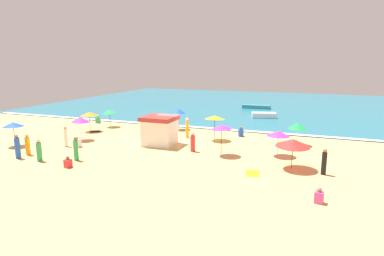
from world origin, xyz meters
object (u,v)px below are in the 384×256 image
beachgoer_9 (187,128)px  beachgoer_4 (17,147)px  beach_umbrella_5 (278,133)px  beach_umbrella_7 (178,111)px  beach_umbrella_0 (80,120)px  small_boat_0 (264,115)px  beach_umbrella_1 (110,111)px  lifeguard_cabana (160,130)px  beach_umbrella_2 (293,143)px  beachgoer_7 (98,120)px  beach_umbrella_3 (215,117)px  beachgoer_5 (66,137)px  small_boat_1 (256,107)px  beachgoer_10 (193,143)px  beachgoer_8 (324,162)px  beachgoer_0 (28,145)px  beach_umbrella_8 (13,124)px  beach_umbrella_4 (298,126)px  beachgoer_6 (319,196)px  beachgoer_12 (76,149)px  beachgoer_3 (39,151)px  beach_umbrella_9 (89,114)px  beachgoer_11 (77,143)px  beachgoer_2 (68,163)px  beachgoer_1 (241,132)px  beach_umbrella_6 (221,127)px

beachgoer_9 → beachgoer_4: bearing=-130.7°
beach_umbrella_5 → beach_umbrella_7: 12.66m
beach_umbrella_0 → small_boat_0: size_ratio=0.68×
beach_umbrella_1 → lifeguard_cabana: bearing=-30.7°
beach_umbrella_2 → beach_umbrella_1: bearing=158.6°
beach_umbrella_5 → beachgoer_7: bearing=163.4°
beach_umbrella_3 → beachgoer_5: bearing=-148.4°
beach_umbrella_3 → small_boat_1: beach_umbrella_3 is taller
small_boat_1 → beachgoer_10: bearing=-91.1°
beach_umbrella_7 → small_boat_1: bearing=74.3°
beach_umbrella_2 → beachgoer_7: 24.18m
beach_umbrella_7 → lifeguard_cabana: bearing=-80.8°
lifeguard_cabana → beachgoer_8: (13.13, -3.16, -0.46)m
beachgoer_0 → beach_umbrella_1: bearing=92.8°
beach_umbrella_8 → beachgoer_0: bearing=-27.2°
beach_umbrella_4 → beachgoer_6: (1.87, -11.91, -1.35)m
beachgoer_12 → small_boat_0: (9.89, 22.79, -0.40)m
lifeguard_cabana → beachgoer_0: 10.34m
beach_umbrella_0 → beach_umbrella_7: bearing=50.1°
beach_umbrella_8 → beachgoer_12: 7.91m
beachgoer_3 → beachgoer_12: size_ratio=0.94×
beachgoer_4 → beachgoer_8: beachgoer_4 is taller
beach_umbrella_9 → beachgoer_0: bearing=-82.8°
beach_umbrella_9 → beachgoer_9: beach_umbrella_9 is taller
beach_umbrella_2 → beachgoer_11: 17.30m
beachgoer_2 → beachgoer_5: size_ratio=0.45×
beach_umbrella_8 → beachgoer_6: (24.19, -3.03, -1.52)m
beach_umbrella_0 → beach_umbrella_2: 18.62m
beachgoer_1 → beach_umbrella_4: bearing=-16.3°
beachgoer_2 → beachgoer_8: bearing=16.2°
beach_umbrella_1 → beach_umbrella_4: size_ratio=0.99×
beach_umbrella_0 → beach_umbrella_1: size_ratio=1.12×
beach_umbrella_5 → beachgoer_0: beach_umbrella_5 is taller
beach_umbrella_8 → beachgoer_9: beach_umbrella_8 is taller
beach_umbrella_5 → beachgoer_5: 17.36m
beachgoer_3 → beachgoer_11: bearing=92.1°
beachgoer_8 → beach_umbrella_5: bearing=134.4°
beach_umbrella_1 → beach_umbrella_7: beach_umbrella_7 is taller
beach_umbrella_0 → beach_umbrella_6: size_ratio=0.91×
beachgoer_9 → beach_umbrella_2: bearing=-30.7°
beachgoer_4 → beach_umbrella_7: bearing=63.8°
small_boat_0 → beach_umbrella_5: bearing=-77.6°
beach_umbrella_4 → beachgoer_8: size_ratio=1.16×
beach_umbrella_2 → beach_umbrella_4: bearing=91.0°
beachgoer_12 → beach_umbrella_4: bearing=35.4°
lifeguard_cabana → beach_umbrella_3: bearing=40.4°
beachgoer_2 → beachgoer_8: 16.82m
beach_umbrella_3 → beachgoer_10: beach_umbrella_3 is taller
beachgoer_0 → beachgoer_1: size_ratio=1.67×
beach_umbrella_4 → beachgoer_5: 19.62m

